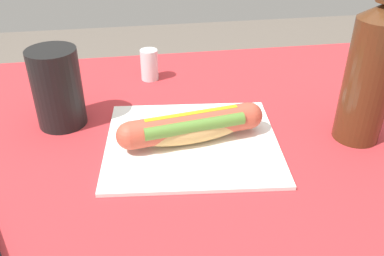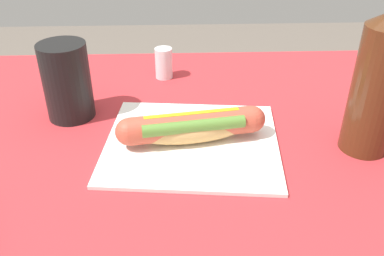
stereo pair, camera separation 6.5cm
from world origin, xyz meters
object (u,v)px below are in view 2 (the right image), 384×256
at_px(drinking_cup, 67,81).
at_px(salt_shaker, 164,63).
at_px(soda_bottle, 378,81).
at_px(hot_dog, 192,127).

distance_m(drinking_cup, salt_shaker, 0.23).
bearing_deg(drinking_cup, soda_bottle, 165.91).
relative_size(soda_bottle, drinking_cup, 1.94).
xyz_separation_m(drinking_cup, salt_shaker, (-0.16, -0.16, -0.04)).
bearing_deg(soda_bottle, drinking_cup, -14.09).
bearing_deg(salt_shaker, drinking_cup, 43.99).
relative_size(hot_dog, salt_shaker, 3.70).
height_order(hot_dog, salt_shaker, salt_shaker).
xyz_separation_m(soda_bottle, drinking_cup, (0.48, -0.12, -0.05)).
height_order(hot_dog, soda_bottle, soda_bottle).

